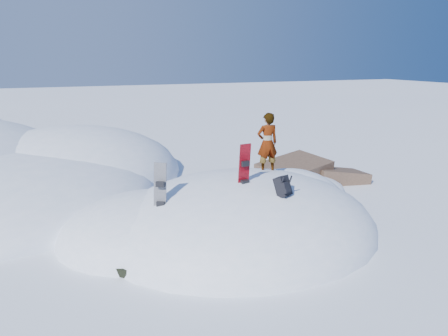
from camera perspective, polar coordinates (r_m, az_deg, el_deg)
name	(u,v)px	position (r m, az deg, el deg)	size (l,w,h in m)	color
ground	(242,233)	(11.12, 2.30, -8.44)	(120.00, 120.00, 0.00)	white
snow_mound	(231,230)	(11.25, 0.98, -8.14)	(8.00, 6.00, 3.00)	white
rock_outcrop	(302,185)	(15.32, 10.19, -2.16)	(4.68, 4.41, 1.68)	brown
snowboard_red	(244,175)	(10.08, 2.63, -0.91)	(0.30, 0.23, 1.52)	red
snowboard_dark	(160,196)	(9.66, -8.34, -3.64)	(0.36, 0.34, 1.50)	black
backpack	(283,186)	(9.69, 7.75, -2.40)	(0.44, 0.49, 0.53)	black
gear_pile	(128,264)	(9.50, -12.37, -12.20)	(0.87, 0.76, 0.23)	black
person	(267,143)	(11.39, 5.68, 3.26)	(0.58, 0.38, 1.58)	slate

